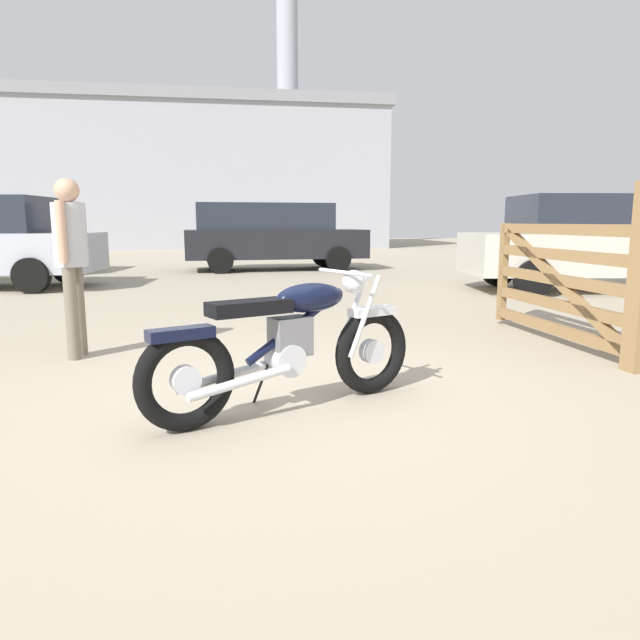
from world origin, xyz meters
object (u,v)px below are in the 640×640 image
(bystander, at_px, (71,249))
(vintage_motorcycle, at_px, (290,345))
(blue_hatchback_right, at_px, (271,234))
(white_estate_far, at_px, (603,240))
(timber_gate, at_px, (576,279))

(bystander, bearing_deg, vintage_motorcycle, -39.15)
(vintage_motorcycle, distance_m, blue_hatchback_right, 11.75)
(white_estate_far, relative_size, blue_hatchback_right, 1.00)
(bystander, distance_m, white_estate_far, 9.22)
(vintage_motorcycle, bearing_deg, white_estate_far, 18.48)
(blue_hatchback_right, bearing_deg, timber_gate, -80.87)
(timber_gate, xyz_separation_m, white_estate_far, (3.29, 4.60, 0.24))
(timber_gate, xyz_separation_m, bystander, (-4.84, 0.26, 0.32))
(timber_gate, distance_m, bystander, 4.86)
(white_estate_far, bearing_deg, timber_gate, 59.97)
(white_estate_far, xyz_separation_m, blue_hatchback_right, (-5.79, 5.58, 0.00))
(blue_hatchback_right, bearing_deg, white_estate_far, -48.63)
(bystander, distance_m, blue_hatchback_right, 10.19)
(timber_gate, bearing_deg, blue_hatchback_right, 11.04)
(timber_gate, bearing_deg, bystander, 84.11)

